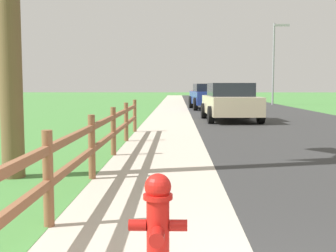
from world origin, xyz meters
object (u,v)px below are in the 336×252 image
(parked_car_black, at_px, (209,94))
(parked_car_red, at_px, (204,93))
(fire_hydrant, at_px, (158,224))
(street_lamp, at_px, (275,56))
(parked_suv_beige, at_px, (230,102))
(parked_car_blue, at_px, (209,96))

(parked_car_black, relative_size, parked_car_red, 0.98)
(fire_hydrant, relative_size, parked_car_black, 0.16)
(fire_hydrant, bearing_deg, street_lamp, 75.95)
(parked_car_black, bearing_deg, parked_car_red, 89.45)
(fire_hydrant, xyz_separation_m, parked_suv_beige, (2.34, 14.79, 0.36))
(fire_hydrant, bearing_deg, parked_car_red, 85.97)
(street_lamp, bearing_deg, parked_car_red, 118.32)
(parked_car_black, distance_m, parked_car_red, 7.06)
(parked_car_red, distance_m, street_lamp, 10.21)
(parked_suv_beige, relative_size, parked_car_red, 0.86)
(parked_car_black, relative_size, street_lamp, 0.83)
(street_lamp, bearing_deg, parked_car_blue, -131.82)
(fire_hydrant, relative_size, street_lamp, 0.14)
(parked_suv_beige, height_order, parked_car_blue, parked_suv_beige)
(fire_hydrant, relative_size, parked_suv_beige, 0.19)
(parked_car_blue, relative_size, parked_car_black, 0.93)
(parked_car_blue, height_order, street_lamp, street_lamp)
(parked_suv_beige, bearing_deg, street_lamp, 71.00)
(parked_car_black, bearing_deg, street_lamp, -18.51)
(fire_hydrant, distance_m, parked_car_black, 30.97)
(parked_car_blue, bearing_deg, street_lamp, 48.18)
(parked_car_red, bearing_deg, parked_car_black, -90.55)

